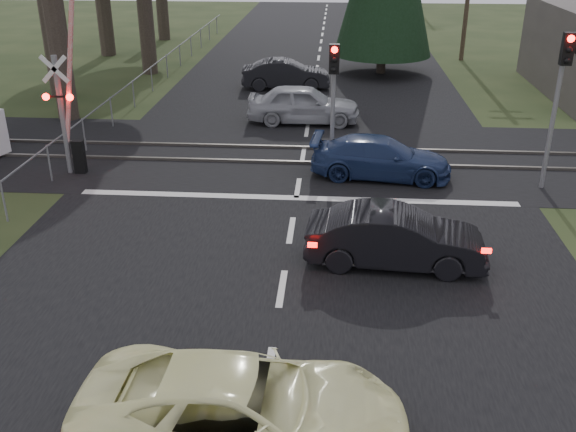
# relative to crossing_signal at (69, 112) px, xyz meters

# --- Properties ---
(ground) EXTENTS (120.00, 120.00, 0.00)m
(ground) POSITION_rel_crossing_signal_xyz_m (7.27, -9.79, -2.06)
(ground) COLOR #243216
(ground) RESTS_ON ground
(road) EXTENTS (14.00, 100.00, 0.01)m
(road) POSITION_rel_crossing_signal_xyz_m (7.27, 0.21, -2.05)
(road) COLOR black
(road) RESTS_ON ground
(rail_corridor) EXTENTS (120.00, 8.00, 0.01)m
(rail_corridor) POSITION_rel_crossing_signal_xyz_m (7.27, 2.21, -2.05)
(rail_corridor) COLOR black
(rail_corridor) RESTS_ON ground
(stop_line) EXTENTS (13.00, 0.35, 0.00)m
(stop_line) POSITION_rel_crossing_signal_xyz_m (7.27, -1.59, -2.05)
(stop_line) COLOR silver
(stop_line) RESTS_ON ground
(rail_near) EXTENTS (120.00, 0.12, 0.10)m
(rail_near) POSITION_rel_crossing_signal_xyz_m (7.27, 1.41, -2.01)
(rail_near) COLOR #59544C
(rail_near) RESTS_ON ground
(rail_far) EXTENTS (120.00, 0.12, 0.10)m
(rail_far) POSITION_rel_crossing_signal_xyz_m (7.27, 3.01, -2.01)
(rail_far) COLOR #59544C
(rail_far) RESTS_ON ground
(crossing_signal) EXTENTS (1.62, 0.38, 6.96)m
(crossing_signal) POSITION_rel_crossing_signal_xyz_m (0.00, 0.00, 0.00)
(crossing_signal) COLOR slate
(crossing_signal) RESTS_ON ground
(traffic_signal_right) EXTENTS (0.68, 0.48, 4.70)m
(traffic_signal_right) POSITION_rel_crossing_signal_xyz_m (14.82, -0.31, 1.26)
(traffic_signal_right) COLOR slate
(traffic_signal_right) RESTS_ON ground
(traffic_signal_center) EXTENTS (0.32, 0.48, 4.10)m
(traffic_signal_center) POSITION_rel_crossing_signal_xyz_m (8.27, 0.89, 0.75)
(traffic_signal_center) COLOR slate
(traffic_signal_center) RESTS_ON ground
(fence_left) EXTENTS (0.10, 36.00, 1.20)m
(fence_left) POSITION_rel_crossing_signal_xyz_m (-0.53, 12.71, -2.06)
(fence_left) COLOR slate
(fence_left) RESTS_ON ground
(cream_coupe) EXTENTS (5.12, 2.46, 1.41)m
(cream_coupe) POSITION_rel_crossing_signal_xyz_m (7.07, -11.54, -1.35)
(cream_coupe) COLOR #FFFDB6
(cream_coupe) RESTS_ON ground
(dark_hatchback) EXTENTS (4.29, 1.73, 1.38)m
(dark_hatchback) POSITION_rel_crossing_signal_xyz_m (9.85, -5.44, -1.36)
(dark_hatchback) COLOR black
(dark_hatchback) RESTS_ON ground
(silver_car) EXTENTS (4.54, 1.86, 1.54)m
(silver_car) POSITION_rel_crossing_signal_xyz_m (7.07, 6.36, -1.29)
(silver_car) COLOR #9A9CA1
(silver_car) RESTS_ON ground
(blue_sedan) EXTENTS (4.59, 2.22, 1.29)m
(blue_sedan) POSITION_rel_crossing_signal_xyz_m (9.85, 0.40, -1.41)
(blue_sedan) COLOR navy
(blue_sedan) RESTS_ON ground
(dark_car_far) EXTENTS (4.36, 1.78, 1.41)m
(dark_car_far) POSITION_rel_crossing_signal_xyz_m (5.90, 12.21, -1.35)
(dark_car_far) COLOR black
(dark_car_far) RESTS_ON ground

